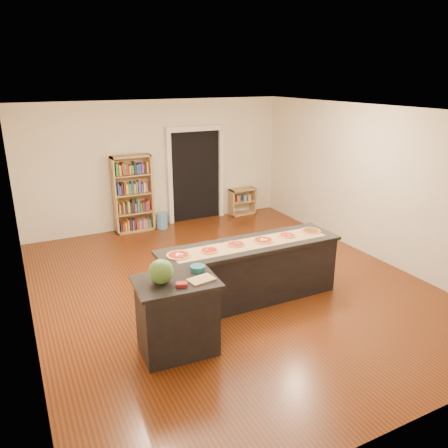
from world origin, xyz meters
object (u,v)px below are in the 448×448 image
kitchen_island (250,272)px  low_shelf (242,201)px  watermelon (161,271)px  side_counter (177,316)px  bookshelf (133,194)px  waste_bin (162,221)px

kitchen_island → low_shelf: (2.02, 3.88, -0.14)m
low_shelf → watermelon: size_ratio=2.20×
side_counter → bookshelf: bookshelf is taller
kitchen_island → waste_bin: kitchen_island is taller
side_counter → waste_bin: 4.72m
bookshelf → low_shelf: size_ratio=2.59×
low_shelf → watermelon: 5.95m
low_shelf → side_counter: bearing=-126.9°
kitchen_island → waste_bin: (-0.11, 3.76, -0.28)m
kitchen_island → waste_bin: 3.77m
bookshelf → waste_bin: bookshelf is taller
kitchen_island → side_counter: size_ratio=2.85×
watermelon → low_shelf: bearing=51.7°
side_counter → low_shelf: (3.48, 4.64, -0.17)m
side_counter → watermelon: (-0.17, 0.01, 0.63)m
kitchen_island → watermelon: bearing=-155.0°
waste_bin → side_counter: bearing=-106.6°
side_counter → bookshelf: size_ratio=0.58×
waste_bin → low_shelf: bearing=3.4°
low_shelf → waste_bin: size_ratio=1.78×
kitchen_island → bookshelf: bearing=100.8°
low_shelf → waste_bin: low_shelf is taller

